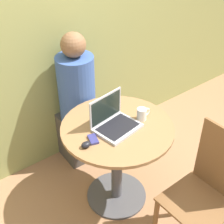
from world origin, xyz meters
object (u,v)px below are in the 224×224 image
object	(u,v)px
chair_empty	(205,193)
person_seated	(75,109)
cell_phone	(93,139)
laptop	(114,121)

from	to	relation	value
chair_empty	person_seated	xyz separation A→B (m)	(-0.19, 1.29, 0.05)
cell_phone	person_seated	distance (m)	0.74
laptop	chair_empty	distance (m)	0.78
person_seated	laptop	bearing A→B (deg)	-95.09
laptop	cell_phone	bearing A→B (deg)	-171.35
laptop	chair_empty	bearing A→B (deg)	-69.81
laptop	person_seated	size ratio (longest dim) A/B	0.27
cell_phone	chair_empty	bearing A→B (deg)	-55.04
chair_empty	person_seated	size ratio (longest dim) A/B	0.75
person_seated	cell_phone	bearing A→B (deg)	-111.32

